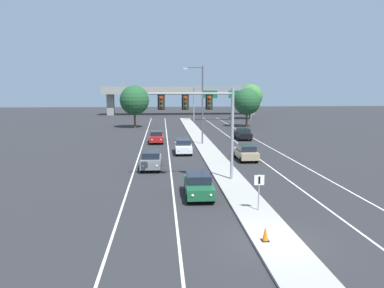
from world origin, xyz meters
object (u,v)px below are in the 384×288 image
at_px(median_sign_post, 259,187).
at_px(car_receding_tan, 246,152).
at_px(car_oncoming_red, 157,137).
at_px(car_oncoming_white, 183,146).
at_px(tree_far_right_c, 250,96).
at_px(car_receding_black, 243,134).
at_px(overhead_signal_mast, 204,113).
at_px(street_lamp_median, 201,100).
at_px(car_oncoming_grey, 151,160).
at_px(highway_sign_gantry, 223,93).
at_px(tree_far_left_a, 134,100).
at_px(tree_far_right_b, 247,102).
at_px(car_oncoming_green, 199,185).
at_px(traffic_cone_median_nose, 265,234).

bearing_deg(median_sign_post, car_receding_tan, 80.02).
relative_size(car_oncoming_red, car_receding_tan, 1.00).
bearing_deg(car_oncoming_white, tree_far_right_c, 68.07).
distance_m(car_receding_tan, car_receding_black, 15.72).
relative_size(overhead_signal_mast, street_lamp_median, 0.72).
bearing_deg(tree_far_right_c, car_oncoming_grey, -112.12).
height_order(median_sign_post, tree_far_right_c, tree_far_right_c).
bearing_deg(car_oncoming_grey, car_receding_tan, 19.67).
relative_size(overhead_signal_mast, median_sign_post, 3.27).
distance_m(car_oncoming_white, tree_far_right_c, 49.67).
relative_size(car_receding_tan, tree_far_right_c, 0.55).
relative_size(car_receding_tan, highway_sign_gantry, 0.34).
relative_size(street_lamp_median, car_oncoming_white, 2.23).
bearing_deg(car_receding_tan, street_lamp_median, 108.04).
height_order(highway_sign_gantry, tree_far_left_a, tree_far_left_a).
relative_size(car_oncoming_grey, tree_far_right_c, 0.55).
relative_size(car_oncoming_grey, highway_sign_gantry, 0.34).
relative_size(car_oncoming_grey, tree_far_right_b, 0.62).
xyz_separation_m(car_oncoming_grey, tree_far_left_a, (-3.96, 36.05, 4.27)).
relative_size(car_oncoming_green, car_oncoming_red, 1.00).
bearing_deg(traffic_cone_median_nose, tree_far_left_a, 100.42).
bearing_deg(car_oncoming_white, car_receding_black, 49.76).
height_order(car_oncoming_red, car_receding_tan, same).
height_order(car_oncoming_red, highway_sign_gantry, highway_sign_gantry).
bearing_deg(tree_far_right_c, overhead_signal_mast, -106.60).
distance_m(car_oncoming_grey, tree_far_right_c, 58.27).
xyz_separation_m(car_receding_black, traffic_cone_median_nose, (-6.77, -36.38, -0.31)).
height_order(car_oncoming_green, car_receding_tan, same).
distance_m(car_oncoming_green, car_oncoming_red, 26.00).
bearing_deg(median_sign_post, tree_far_right_b, 78.11).
distance_m(car_oncoming_green, tree_far_right_b, 47.64).
distance_m(street_lamp_median, car_oncoming_grey, 16.34).
distance_m(car_oncoming_red, tree_far_left_a, 20.45).
height_order(car_oncoming_grey, car_receding_tan, same).
distance_m(car_oncoming_green, car_oncoming_grey, 9.93).
distance_m(street_lamp_median, tree_far_right_b, 24.49).
xyz_separation_m(car_oncoming_white, tree_far_left_a, (-7.37, 28.12, 4.27)).
xyz_separation_m(car_oncoming_white, tree_far_right_c, (18.47, 45.88, 4.56)).
distance_m(highway_sign_gantry, tree_far_right_c, 8.28).
height_order(car_receding_black, tree_far_left_a, tree_far_left_a).
xyz_separation_m(car_oncoming_red, tree_far_left_a, (-4.24, 19.55, 4.27)).
xyz_separation_m(car_receding_black, tree_far_right_c, (9.22, 34.95, 4.56)).
xyz_separation_m(overhead_signal_mast, traffic_cone_median_nose, (1.58, -12.40, -4.93)).
xyz_separation_m(car_receding_tan, tree_far_left_a, (-13.57, 32.61, 4.27)).
distance_m(car_oncoming_green, traffic_cone_median_nose, 8.56).
bearing_deg(street_lamp_median, traffic_cone_median_nose, -90.32).
height_order(car_oncoming_grey, car_receding_black, same).
height_order(street_lamp_median, car_oncoming_grey, street_lamp_median).
bearing_deg(overhead_signal_mast, tree_far_left_a, 101.36).
xyz_separation_m(street_lamp_median, highway_sign_gantry, (8.61, 35.48, 0.37)).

